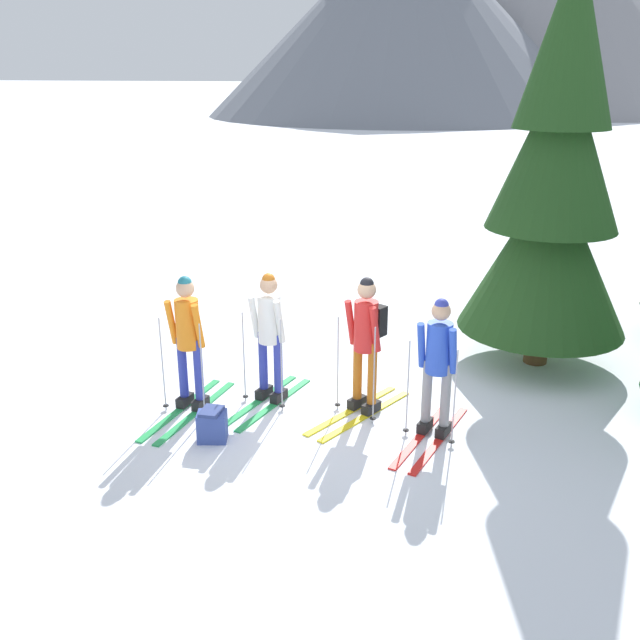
% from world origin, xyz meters
% --- Properties ---
extents(ground_plane, '(400.00, 400.00, 0.00)m').
position_xyz_m(ground_plane, '(0.00, 0.00, 0.00)').
color(ground_plane, white).
extents(skier_in_orange, '(0.61, 1.79, 1.68)m').
position_xyz_m(skier_in_orange, '(-1.41, -0.12, 0.91)').
color(skier_in_orange, green).
rests_on(skier_in_orange, ground).
extents(skier_in_white, '(0.76, 1.65, 1.65)m').
position_xyz_m(skier_in_white, '(-0.53, 0.29, 0.90)').
color(skier_in_white, green).
rests_on(skier_in_white, ground).
extents(skier_in_red, '(1.09, 1.62, 1.69)m').
position_xyz_m(skier_in_red, '(0.66, 0.26, 0.95)').
color(skier_in_red, yellow).
rests_on(skier_in_red, ground).
extents(skier_in_blue, '(0.79, 1.72, 1.62)m').
position_xyz_m(skier_in_blue, '(1.52, -0.16, 0.87)').
color(skier_in_blue, red).
rests_on(skier_in_blue, ground).
extents(pine_tree_far, '(2.25, 2.25, 5.42)m').
position_xyz_m(pine_tree_far, '(2.80, 2.26, 2.48)').
color(pine_tree_far, '#51381E').
rests_on(pine_tree_far, ground).
extents(backpack_on_snow_front, '(0.36, 0.30, 0.38)m').
position_xyz_m(backpack_on_snow_front, '(-0.89, -0.82, 0.19)').
color(backpack_on_snow_front, '#384C99').
rests_on(backpack_on_snow_front, ground).
extents(mountain_ridge_distant, '(46.56, 45.49, 19.37)m').
position_xyz_m(mountain_ridge_distant, '(2.00, 63.34, 9.31)').
color(mountain_ridge_distant, slate).
rests_on(mountain_ridge_distant, ground).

